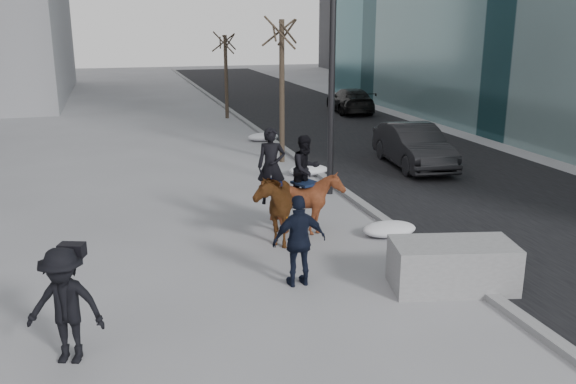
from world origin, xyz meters
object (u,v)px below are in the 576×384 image
object	(u,v)px
planter	(452,266)
mounted_right	(307,195)
car_near	(414,146)
mounted_left	(273,199)

from	to	relation	value
planter	mounted_right	distance (m)	4.06
mounted_right	planter	bearing A→B (deg)	-65.80
planter	car_near	xyz separation A→B (m)	(3.93, 9.18, 0.28)
planter	mounted_left	xyz separation A→B (m)	(-2.50, 3.55, 0.50)
mounted_right	car_near	bearing A→B (deg)	44.61
mounted_left	mounted_right	world-z (taller)	mounted_left
car_near	planter	bearing A→B (deg)	-107.27
mounted_left	car_near	bearing A→B (deg)	41.21
car_near	mounted_left	size ratio (longest dim) A/B	1.74
planter	mounted_left	world-z (taller)	mounted_left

